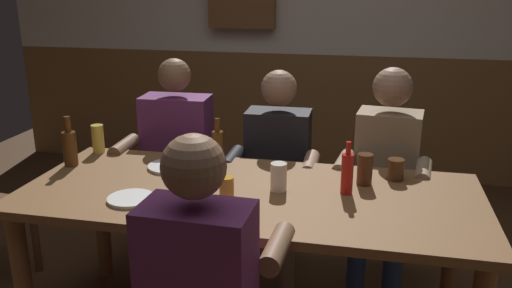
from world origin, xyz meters
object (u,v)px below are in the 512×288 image
object	(u,v)px
pint_glass_4	(396,169)
person_0	(174,154)
dining_table	(249,210)
bottle_2	(218,146)
person_3	(205,286)
person_2	(385,169)
pint_glass_2	(279,177)
person_1	(276,164)
plate_1	(131,199)
plate_0	(172,166)
bottle_1	(347,173)
pint_glass_0	(227,194)
pint_glass_3	(98,139)
bottle_0	(70,147)
pint_glass_1	(365,169)

from	to	relation	value
pint_glass_4	person_0	bearing A→B (deg)	163.26
dining_table	bottle_2	xyz separation A→B (m)	(-0.24, 0.32, 0.19)
dining_table	person_3	distance (m)	0.67
person_2	pint_glass_4	xyz separation A→B (m)	(0.03, -0.39, 0.14)
dining_table	pint_glass_2	size ratio (longest dim) A/B	16.03
person_2	pint_glass_4	distance (m)	0.41
person_0	person_1	bearing A→B (deg)	178.11
plate_1	pint_glass_4	size ratio (longest dim) A/B	2.00
dining_table	plate_0	world-z (taller)	plate_0
bottle_1	pint_glass_2	distance (m)	0.30
pint_glass_0	pint_glass_4	xyz separation A→B (m)	(0.69, 0.52, -0.02)
person_2	plate_1	bearing A→B (deg)	45.87
pint_glass_2	pint_glass_3	size ratio (longest dim) A/B	0.83
person_1	plate_0	distance (m)	0.65
person_1	bottle_0	world-z (taller)	person_1
person_2	bottle_1	size ratio (longest dim) A/B	5.10
pint_glass_0	pint_glass_3	world-z (taller)	pint_glass_3
bottle_1	person_2	bearing A→B (deg)	73.26
person_1	bottle_0	distance (m)	1.13
plate_1	pint_glass_0	size ratio (longest dim) A/B	1.37
person_2	pint_glass_4	world-z (taller)	person_2
person_1	pint_glass_4	world-z (taller)	person_1
person_0	pint_glass_0	bearing A→B (deg)	120.33
plate_0	person_1	bearing A→B (deg)	44.95
person_3	pint_glass_2	size ratio (longest dim) A/B	9.57
bottle_0	person_2	bearing A→B (deg)	18.66
bottle_0	pint_glass_4	xyz separation A→B (m)	(1.62, 0.15, -0.05)
dining_table	pint_glass_0	distance (m)	0.29
person_1	pint_glass_3	distance (m)	1.00
person_1	plate_1	distance (m)	1.02
pint_glass_4	pint_glass_3	bearing A→B (deg)	176.97
dining_table	pint_glass_0	bearing A→B (deg)	-99.66
bottle_0	pint_glass_4	distance (m)	1.62
pint_glass_2	pint_glass_3	distance (m)	1.12
bottle_1	bottle_2	distance (m)	0.72
dining_table	pint_glass_4	distance (m)	0.72
person_2	plate_0	xyz separation A→B (m)	(-1.07, -0.46, 0.09)
person_0	bottle_2	distance (m)	0.54
pint_glass_1	pint_glass_4	xyz separation A→B (m)	(0.14, 0.09, -0.02)
person_1	plate_0	bearing A→B (deg)	44.01
person_1	bottle_0	size ratio (longest dim) A/B	4.61
person_1	plate_1	xyz separation A→B (m)	(-0.48, -0.89, 0.11)
pint_glass_1	pint_glass_3	distance (m)	1.45
person_1	person_0	bearing A→B (deg)	-0.51
person_3	bottle_1	world-z (taller)	person_3
bottle_2	pint_glass_3	size ratio (longest dim) A/B	1.57
plate_1	pint_glass_1	xyz separation A→B (m)	(0.98, 0.41, 0.07)
pint_glass_0	person_0	bearing A→B (deg)	122.65
plate_0	pint_glass_2	world-z (taller)	pint_glass_2
bottle_1	plate_0	bearing A→B (deg)	170.19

